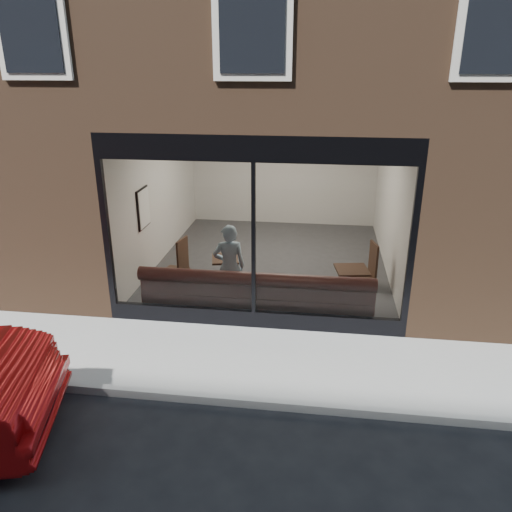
# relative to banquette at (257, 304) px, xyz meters

# --- Properties ---
(ground) EXTENTS (120.00, 120.00, 0.00)m
(ground) POSITION_rel_banquette_xyz_m (0.00, -2.45, -0.23)
(ground) COLOR black
(ground) RESTS_ON ground
(sidewalk_near) EXTENTS (40.00, 2.00, 0.01)m
(sidewalk_near) POSITION_rel_banquette_xyz_m (0.00, -1.45, -0.22)
(sidewalk_near) COLOR gray
(sidewalk_near) RESTS_ON ground
(kerb_near) EXTENTS (40.00, 0.10, 0.12)m
(kerb_near) POSITION_rel_banquette_xyz_m (0.00, -2.50, -0.17)
(kerb_near) COLOR gray
(kerb_near) RESTS_ON ground
(host_building_pier_left) EXTENTS (2.50, 12.00, 3.20)m
(host_building_pier_left) POSITION_rel_banquette_xyz_m (-3.75, 5.55, 1.38)
(host_building_pier_left) COLOR brown
(host_building_pier_left) RESTS_ON ground
(host_building_pier_right) EXTENTS (2.50, 12.00, 3.20)m
(host_building_pier_right) POSITION_rel_banquette_xyz_m (3.75, 5.55, 1.38)
(host_building_pier_right) COLOR brown
(host_building_pier_right) RESTS_ON ground
(host_building_backfill) EXTENTS (5.00, 6.00, 3.20)m
(host_building_backfill) POSITION_rel_banquette_xyz_m (0.00, 8.55, 1.38)
(host_building_backfill) COLOR brown
(host_building_backfill) RESTS_ON ground
(cafe_floor) EXTENTS (6.00, 6.00, 0.00)m
(cafe_floor) POSITION_rel_banquette_xyz_m (0.00, 2.55, -0.21)
(cafe_floor) COLOR #2D2D30
(cafe_floor) RESTS_ON ground
(cafe_ceiling) EXTENTS (6.00, 6.00, 0.00)m
(cafe_ceiling) POSITION_rel_banquette_xyz_m (0.00, 2.55, 2.97)
(cafe_ceiling) COLOR white
(cafe_ceiling) RESTS_ON host_building_upper
(cafe_wall_back) EXTENTS (5.00, 0.00, 5.00)m
(cafe_wall_back) POSITION_rel_banquette_xyz_m (0.00, 5.54, 1.37)
(cafe_wall_back) COLOR silver
(cafe_wall_back) RESTS_ON ground
(cafe_wall_left) EXTENTS (0.00, 6.00, 6.00)m
(cafe_wall_left) POSITION_rel_banquette_xyz_m (-2.49, 2.55, 1.37)
(cafe_wall_left) COLOR silver
(cafe_wall_left) RESTS_ON ground
(cafe_wall_right) EXTENTS (0.00, 6.00, 6.00)m
(cafe_wall_right) POSITION_rel_banquette_xyz_m (2.49, 2.55, 1.37)
(cafe_wall_right) COLOR silver
(cafe_wall_right) RESTS_ON ground
(storefront_kick) EXTENTS (5.00, 0.10, 0.30)m
(storefront_kick) POSITION_rel_banquette_xyz_m (0.00, -0.40, -0.08)
(storefront_kick) COLOR black
(storefront_kick) RESTS_ON ground
(storefront_header) EXTENTS (5.00, 0.10, 0.40)m
(storefront_header) POSITION_rel_banquette_xyz_m (0.00, -0.40, 2.77)
(storefront_header) COLOR black
(storefront_header) RESTS_ON host_building_upper
(storefront_mullion) EXTENTS (0.06, 0.10, 2.50)m
(storefront_mullion) POSITION_rel_banquette_xyz_m (0.00, -0.40, 1.32)
(storefront_mullion) COLOR black
(storefront_mullion) RESTS_ON storefront_kick
(storefront_glass) EXTENTS (4.80, 0.00, 4.80)m
(storefront_glass) POSITION_rel_banquette_xyz_m (0.00, -0.43, 1.33)
(storefront_glass) COLOR white
(storefront_glass) RESTS_ON storefront_kick
(banquette) EXTENTS (4.00, 0.55, 0.45)m
(banquette) POSITION_rel_banquette_xyz_m (0.00, 0.00, 0.00)
(banquette) COLOR #351713
(banquette) RESTS_ON cafe_floor
(person) EXTENTS (0.65, 0.51, 1.57)m
(person) POSITION_rel_banquette_xyz_m (-0.54, 0.29, 0.56)
(person) COLOR #9BBBD0
(person) RESTS_ON cafe_floor
(cafe_table_left) EXTENTS (0.67, 0.67, 0.04)m
(cafe_table_left) POSITION_rel_banquette_xyz_m (-0.67, 0.81, 0.52)
(cafe_table_left) COLOR black
(cafe_table_left) RESTS_ON cafe_floor
(cafe_table_right) EXTENTS (0.65, 0.65, 0.04)m
(cafe_table_right) POSITION_rel_banquette_xyz_m (1.64, 0.56, 0.52)
(cafe_table_right) COLOR black
(cafe_table_right) RESTS_ON cafe_floor
(cafe_chair_left) EXTENTS (0.54, 0.54, 0.04)m
(cafe_chair_left) POSITION_rel_banquette_xyz_m (-1.84, 1.23, 0.01)
(cafe_chair_left) COLOR black
(cafe_chair_left) RESTS_ON cafe_floor
(cafe_chair_right) EXTENTS (0.51, 0.51, 0.04)m
(cafe_chair_right) POSITION_rel_banquette_xyz_m (1.92, 1.42, 0.01)
(cafe_chair_right) COLOR black
(cafe_chair_right) RESTS_ON cafe_floor
(wall_poster) EXTENTS (0.02, 0.56, 0.74)m
(wall_poster) POSITION_rel_banquette_xyz_m (-2.45, 1.41, 1.27)
(wall_poster) COLOR white
(wall_poster) RESTS_ON cafe_wall_left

